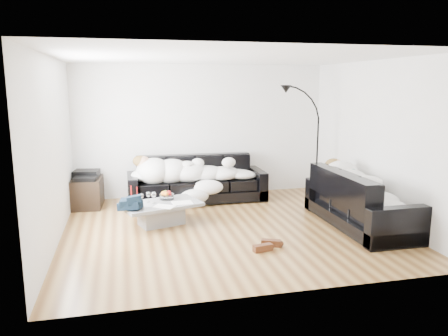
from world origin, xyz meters
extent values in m
plane|color=brown|center=(0.00, 0.00, 0.00)|extent=(5.00, 5.00, 0.00)
cube|color=silver|center=(0.00, 2.25, 1.30)|extent=(5.00, 0.02, 2.60)
cube|color=silver|center=(-2.50, 0.00, 1.30)|extent=(0.02, 4.50, 2.60)
cube|color=silver|center=(2.50, 0.00, 1.30)|extent=(0.02, 4.50, 2.60)
plane|color=white|center=(0.00, 0.00, 2.60)|extent=(5.00, 5.00, 0.00)
cube|color=black|center=(-0.20, 1.74, 0.43)|extent=(2.61, 0.90, 0.85)
cube|color=black|center=(2.06, -0.35, 0.44)|extent=(0.93, 2.17, 0.88)
ellipsoid|color=#0E684F|center=(2.00, 0.32, 0.72)|extent=(0.42, 0.38, 0.20)
cube|color=#939699|center=(-1.00, 0.42, 0.18)|extent=(1.38, 1.05, 0.35)
cylinder|color=white|center=(-0.89, 0.63, 0.43)|extent=(0.29, 0.29, 0.15)
cylinder|color=white|center=(-1.19, 0.53, 0.44)|extent=(0.09, 0.09, 0.16)
cylinder|color=white|center=(-1.30, 0.46, 0.43)|extent=(0.07, 0.07, 0.16)
cylinder|color=white|center=(-1.11, 0.42, 0.45)|extent=(0.09, 0.09, 0.19)
cylinder|color=maroon|center=(-1.46, 0.67, 0.48)|extent=(0.05, 0.05, 0.25)
cylinder|color=maroon|center=(-1.36, 0.68, 0.46)|extent=(0.04, 0.04, 0.22)
cube|color=silver|center=(-0.68, 0.34, 0.36)|extent=(0.34, 0.26, 0.01)
cube|color=silver|center=(-0.98, 0.18, 0.36)|extent=(0.38, 0.35, 0.01)
cube|color=black|center=(-2.23, 1.79, 0.27)|extent=(0.58, 0.80, 0.53)
cube|color=black|center=(-2.23, 1.79, 0.60)|extent=(0.49, 0.41, 0.13)
camera|label=1|loc=(-1.55, -6.35, 2.20)|focal=35.00mm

